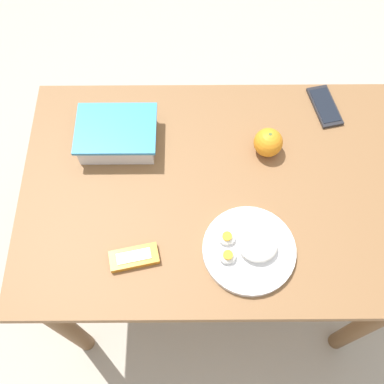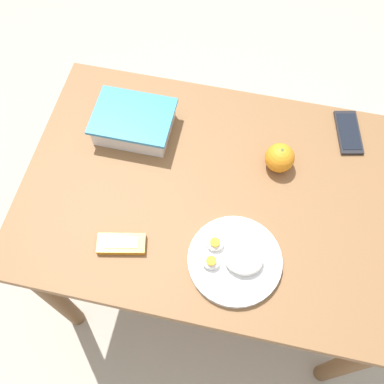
{
  "view_description": "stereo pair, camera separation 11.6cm",
  "coord_description": "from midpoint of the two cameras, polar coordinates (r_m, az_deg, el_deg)",
  "views": [
    {
      "loc": [
        -0.08,
        -0.56,
        1.8
      ],
      "look_at": [
        -0.07,
        -0.03,
        0.76
      ],
      "focal_mm": 42.0,
      "sensor_mm": 36.0,
      "label": 1
    },
    {
      "loc": [
        0.04,
        -0.55,
        1.8
      ],
      "look_at": [
        -0.07,
        -0.03,
        0.76
      ],
      "focal_mm": 42.0,
      "sensor_mm": 36.0,
      "label": 2
    }
  ],
  "objects": [
    {
      "name": "rice_plate",
      "position": [
        1.12,
        8.51,
        -8.82
      ],
      "size": [
        0.23,
        0.23,
        0.05
      ],
      "color": "white",
      "rests_on": "table"
    },
    {
      "name": "table",
      "position": [
        1.31,
        5.96,
        -2.62
      ],
      "size": [
        1.07,
        0.7,
        0.73
      ],
      "color": "brown",
      "rests_on": "ground_plane"
    },
    {
      "name": "orange_fruit",
      "position": [
        1.24,
        13.74,
        3.99
      ],
      "size": [
        0.08,
        0.08,
        0.08
      ],
      "color": "orange",
      "rests_on": "table"
    },
    {
      "name": "cell_phone",
      "position": [
        1.38,
        21.57,
        6.84
      ],
      "size": [
        0.09,
        0.16,
        0.01
      ],
      "color": "#232328",
      "rests_on": "table"
    },
    {
      "name": "food_container",
      "position": [
        1.28,
        -4.79,
        8.42
      ],
      "size": [
        0.22,
        0.17,
        0.07
      ],
      "color": "white",
      "rests_on": "table"
    },
    {
      "name": "ground_plane",
      "position": [
        1.88,
        4.21,
        -10.32
      ],
      "size": [
        10.0,
        10.0,
        0.0
      ],
      "primitive_type": "plane",
      "color": "#B2A899"
    },
    {
      "name": "candy_bar",
      "position": [
        1.13,
        -6.07,
        -6.87
      ],
      "size": [
        0.13,
        0.08,
        0.02
      ],
      "color": "orange",
      "rests_on": "table"
    }
  ]
}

